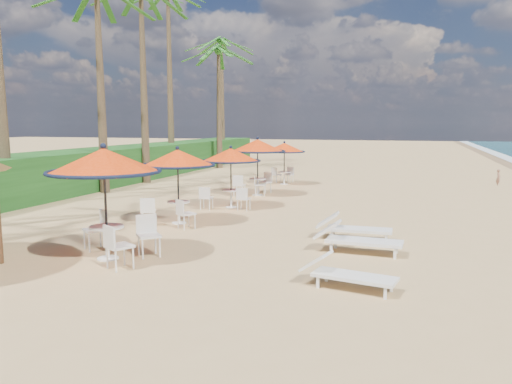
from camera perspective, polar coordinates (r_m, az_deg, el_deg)
ground at (r=10.40m, az=9.15°, el=-9.45°), size 160.00×160.00×0.00m
scrub_hedge at (r=25.70m, az=-18.03°, el=2.65°), size 3.00×40.00×1.80m
station_0 at (r=11.64m, az=-16.70°, el=1.89°), size 2.53×2.53×2.64m
station_1 at (r=15.31m, az=-9.08°, el=3.07°), size 2.29×2.29×2.39m
station_2 at (r=18.04m, az=-2.97°, el=3.60°), size 2.18×2.18×2.27m
station_3 at (r=21.24m, az=0.13°, el=4.52°), size 2.39×2.39×2.50m
station_4 at (r=25.16m, az=3.24°, el=4.66°), size 2.09×2.16×2.18m
lounger_near at (r=9.60m, az=10.11°, el=-9.08°), size 1.87×0.90×0.64m
lounger_mid at (r=12.18m, az=11.26°, el=-5.23°), size 2.11×0.74×0.75m
lounger_far at (r=13.55m, az=10.86°, el=-3.96°), size 1.99×0.66×0.71m
palm_3 at (r=23.73m, az=-17.70°, el=19.85°), size 5.00×5.00×8.92m
palm_4 at (r=27.11m, az=-12.99°, el=20.27°), size 5.00×5.00×9.81m
palm_5 at (r=33.64m, az=-10.02°, el=20.44°), size 5.00×5.00×11.39m
palm_6 at (r=34.66m, az=-4.30°, el=15.04°), size 5.00×5.00×8.14m
palm_7 at (r=39.09m, az=-3.96°, el=15.99°), size 5.00×5.00×9.40m
person at (r=27.44m, az=25.96°, el=1.56°), size 0.21×0.32×0.86m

